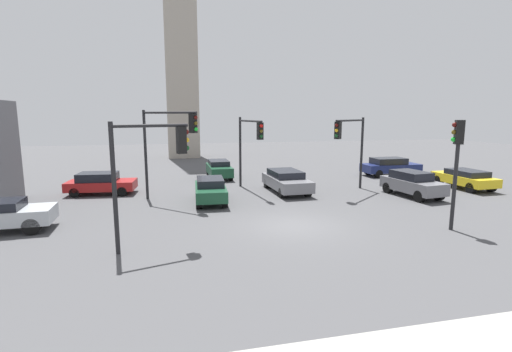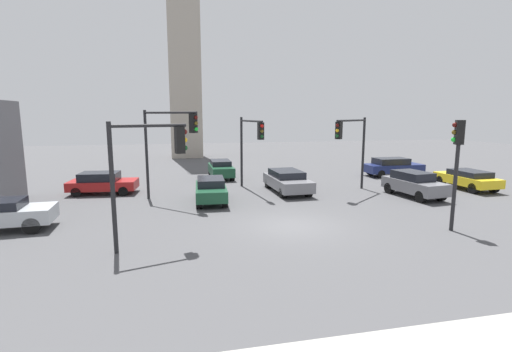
# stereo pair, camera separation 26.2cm
# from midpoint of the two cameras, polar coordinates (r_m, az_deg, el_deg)

# --- Properties ---
(ground_plane) EXTENTS (99.28, 99.28, 0.00)m
(ground_plane) POSITION_cam_midpoint_polar(r_m,az_deg,el_deg) (16.99, 5.29, -7.50)
(ground_plane) COLOR #4C4C4F
(traffic_light_0) EXTENTS (0.49, 0.42, 4.68)m
(traffic_light_0) POSITION_cam_midpoint_polar(r_m,az_deg,el_deg) (17.72, 27.80, 3.00)
(traffic_light_0) COLOR black
(traffic_light_0) RESTS_ON ground_plane
(traffic_light_1) EXTENTS (2.73, 0.98, 4.67)m
(traffic_light_1) POSITION_cam_midpoint_polar(r_m,az_deg,el_deg) (14.07, -16.22, 2.62)
(traffic_light_1) COLOR black
(traffic_light_1) RESTS_ON ground_plane
(traffic_light_2) EXTENTS (0.73, 4.11, 4.74)m
(traffic_light_2) POSITION_cam_midpoint_polar(r_m,az_deg,el_deg) (23.74, -1.27, 5.75)
(traffic_light_2) COLOR black
(traffic_light_2) RESTS_ON ground_plane
(traffic_light_3) EXTENTS (2.90, 2.96, 5.16)m
(traffic_light_3) POSITION_cam_midpoint_polar(r_m,az_deg,el_deg) (21.24, -13.57, 5.99)
(traffic_light_3) COLOR black
(traffic_light_3) RESTS_ON ground_plane
(traffic_light_4) EXTENTS (3.20, 2.64, 4.72)m
(traffic_light_4) POSITION_cam_midpoint_polar(r_m,az_deg,el_deg) (24.05, 13.80, 5.57)
(traffic_light_4) COLOR black
(traffic_light_4) RESTS_ON ground_plane
(car_0) EXTENTS (1.65, 4.09, 1.37)m
(car_0) POSITION_cam_midpoint_polar(r_m,az_deg,el_deg) (29.44, -5.88, 1.12)
(car_0) COLOR #19472D
(car_0) RESTS_ON ground_plane
(car_1) EXTENTS (1.98, 4.26, 1.27)m
(car_1) POSITION_cam_midpoint_polar(r_m,az_deg,el_deg) (28.66, 28.86, -0.28)
(car_1) COLOR yellow
(car_1) RESTS_ON ground_plane
(car_3) EXTENTS (4.19, 2.21, 1.35)m
(car_3) POSITION_cam_midpoint_polar(r_m,az_deg,el_deg) (25.26, -22.79, -0.98)
(car_3) COLOR maroon
(car_3) RESTS_ON ground_plane
(car_4) EXTENTS (2.16, 4.13, 1.52)m
(car_4) POSITION_cam_midpoint_polar(r_m,az_deg,el_deg) (24.48, 22.33, -1.03)
(car_4) COLOR slate
(car_4) RESTS_ON ground_plane
(car_5) EXTENTS (1.92, 4.02, 1.36)m
(car_5) POSITION_cam_midpoint_polar(r_m,az_deg,el_deg) (21.32, -7.29, -2.04)
(car_5) COLOR #19472D
(car_5) RESTS_ON ground_plane
(car_6) EXTENTS (2.10, 4.66, 1.38)m
(car_6) POSITION_cam_midpoint_polar(r_m,az_deg,el_deg) (24.04, 4.30, -0.69)
(car_6) COLOR slate
(car_6) RESTS_ON ground_plane
(car_7) EXTENTS (4.59, 1.87, 1.45)m
(car_7) POSITION_cam_midpoint_polar(r_m,az_deg,el_deg) (32.21, 19.45, 1.41)
(car_7) COLOR navy
(car_7) RESTS_ON ground_plane
(skyline_tower) EXTENTS (3.52, 3.52, 29.49)m
(skyline_tower) POSITION_cam_midpoint_polar(r_m,az_deg,el_deg) (45.67, -11.63, 21.58)
(skyline_tower) COLOR #A89E8E
(skyline_tower) RESTS_ON ground_plane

